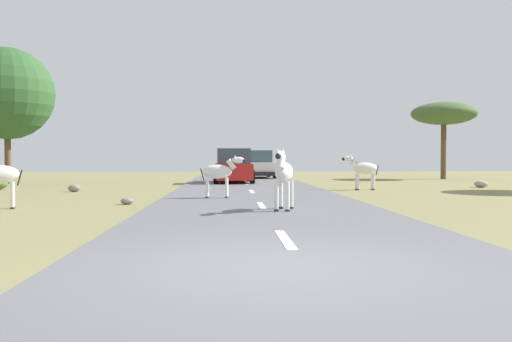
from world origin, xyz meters
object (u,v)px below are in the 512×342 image
(rock_1, at_px, (481,184))
(rock_2, at_px, (74,188))
(zebra_4, at_px, (220,172))
(rock_0, at_px, (127,201))
(zebra_0, at_px, (284,173))
(car_0, at_px, (258,165))
(zebra_2, at_px, (363,169))
(car_1, at_px, (233,167))
(tree_2, at_px, (7,94))
(tree_1, at_px, (444,114))

(rock_1, bearing_deg, rock_2, -172.65)
(zebra_4, xyz_separation_m, rock_0, (-2.59, -1.72, -0.77))
(zebra_0, xyz_separation_m, rock_2, (-7.31, 8.28, -0.80))
(car_0, bearing_deg, zebra_2, 101.89)
(rock_0, height_order, rock_1, rock_1)
(zebra_4, bearing_deg, zebra_2, 131.64)
(zebra_4, height_order, car_0, car_0)
(car_1, distance_m, rock_1, 11.88)
(zebra_0, xyz_separation_m, rock_0, (-4.21, 2.45, -0.85))
(zebra_4, distance_m, car_1, 10.75)
(car_1, height_order, tree_2, tree_2)
(rock_0, height_order, rock_2, rock_2)
(zebra_2, height_order, tree_1, tree_1)
(tree_1, distance_m, rock_2, 22.97)
(car_1, bearing_deg, zebra_0, -87.75)
(tree_1, bearing_deg, zebra_2, -125.33)
(tree_1, bearing_deg, car_1, -158.75)
(car_1, height_order, rock_1, car_1)
(car_1, bearing_deg, rock_0, -105.98)
(rock_1, bearing_deg, rock_0, -150.31)
(rock_2, bearing_deg, car_1, 46.81)
(tree_1, height_order, rock_2, tree_1)
(tree_1, distance_m, rock_1, 10.49)
(car_1, bearing_deg, tree_2, 176.02)
(car_0, relative_size, tree_2, 0.64)
(car_0, xyz_separation_m, car_1, (-1.63, -6.67, 0.00))
(zebra_4, bearing_deg, rock_2, -123.50)
(rock_1, bearing_deg, zebra_0, -133.35)
(zebra_0, height_order, tree_1, tree_1)
(tree_1, relative_size, rock_2, 10.07)
(zebra_2, bearing_deg, zebra_4, 127.82)
(zebra_4, xyz_separation_m, car_0, (2.15, 17.41, -0.01))
(zebra_0, bearing_deg, car_0, -77.10)
(tree_1, bearing_deg, car_0, 172.24)
(zebra_2, relative_size, rock_0, 4.30)
(zebra_2, distance_m, rock_1, 5.97)
(zebra_0, relative_size, tree_2, 0.23)
(car_0, bearing_deg, rock_2, 55.19)
(zebra_4, xyz_separation_m, rock_1, (11.53, 6.33, -0.71))
(tree_1, bearing_deg, zebra_4, -130.78)
(tree_2, bearing_deg, car_1, -2.05)
(zebra_2, height_order, rock_0, zebra_2)
(tree_1, relative_size, rock_1, 7.94)
(zebra_2, distance_m, rock_0, 10.65)
(tree_2, xyz_separation_m, rock_2, (5.31, -7.04, -4.45))
(tree_2, height_order, rock_1, tree_2)
(tree_2, height_order, rock_2, tree_2)
(car_1, bearing_deg, tree_1, 19.33)
(tree_2, bearing_deg, tree_1, 10.77)
(zebra_2, distance_m, car_1, 7.97)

